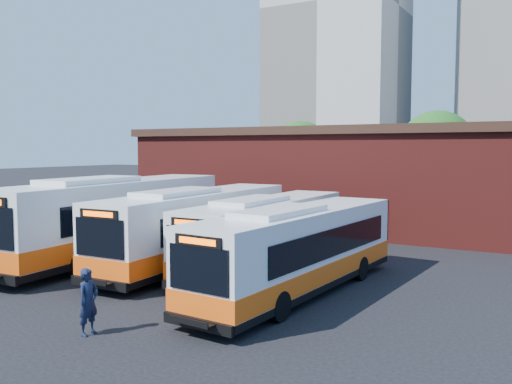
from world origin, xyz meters
The scene contains 10 objects.
ground centered at (0.00, 0.00, 0.00)m, with size 220.00×220.00×0.00m, color black.
bus_west centered at (-6.44, 4.07, 1.73)m, with size 3.78×14.17×3.82m.
bus_midwest centered at (-2.23, 4.77, 1.54)m, with size 2.97×12.55×3.39m.
bus_mideast centered at (0.91, 5.46, 1.42)m, with size 2.55×11.50×3.12m.
bus_east centered at (3.76, 2.61, 1.43)m, with size 3.14×11.67×3.14m.
transit_worker centered at (0.60, -4.17, 0.93)m, with size 0.68×0.44×1.85m, color #121A34.
depot_building centered at (0.00, 20.00, 3.26)m, with size 28.60×12.60×6.40m.
tree_west centered at (-10.00, 32.00, 4.64)m, with size 6.00×6.00×7.65m.
tree_mid centered at (2.00, 34.00, 5.08)m, with size 6.56×6.56×8.36m.
tower_left centered at (-22.00, 72.00, 27.84)m, with size 20.00×18.00×56.20m.
Camera 1 is at (11.82, -14.49, 5.13)m, focal length 38.00 mm.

